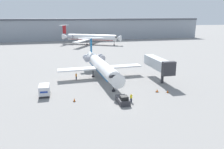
# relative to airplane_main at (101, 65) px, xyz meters

# --- Properties ---
(ground_plane) EXTENTS (600.00, 600.00, 0.00)m
(ground_plane) POSITION_rel_airplane_main_xyz_m (0.78, -19.82, -3.39)
(ground_plane) COLOR gray
(terminal_building) EXTENTS (180.00, 16.80, 14.43)m
(terminal_building) POSITION_rel_airplane_main_xyz_m (0.78, 100.18, 3.86)
(terminal_building) COLOR #8C939E
(terminal_building) RESTS_ON ground
(airplane_main) EXTENTS (23.50, 30.68, 9.59)m
(airplane_main) POSITION_rel_airplane_main_xyz_m (0.00, 0.00, 0.00)
(airplane_main) COLOR white
(airplane_main) RESTS_ON ground
(pushback_tug) EXTENTS (2.03, 4.18, 1.78)m
(pushback_tug) POSITION_rel_airplane_main_xyz_m (0.74, -19.31, -2.73)
(pushback_tug) COLOR #2D2D33
(pushback_tug) RESTS_ON ground
(luggage_cart) EXTENTS (2.15, 3.71, 2.34)m
(luggage_cart) POSITION_rel_airplane_main_xyz_m (-14.46, -11.42, -2.21)
(luggage_cart) COLOR #232326
(luggage_cart) RESTS_ON ground
(worker_near_tug) EXTENTS (0.40, 0.24, 1.75)m
(worker_near_tug) POSITION_rel_airplane_main_xyz_m (2.50, -19.21, -2.47)
(worker_near_tug) COLOR #232838
(worker_near_tug) RESTS_ON ground
(worker_by_wing) EXTENTS (0.40, 0.25, 1.77)m
(worker_by_wing) POSITION_rel_airplane_main_xyz_m (-6.89, -0.74, -2.46)
(worker_by_wing) COLOR #232838
(worker_by_wing) RESTS_ON ground
(traffic_cone_left) EXTENTS (0.51, 0.51, 0.80)m
(traffic_cone_left) POSITION_rel_airplane_main_xyz_m (-8.51, -16.29, -3.01)
(traffic_cone_left) COLOR black
(traffic_cone_left) RESTS_ON ground
(traffic_cone_right) EXTENTS (0.71, 0.71, 0.68)m
(traffic_cone_right) POSITION_rel_airplane_main_xyz_m (10.06, -14.97, -3.06)
(traffic_cone_right) COLOR black
(traffic_cone_right) RESTS_ON ground
(traffic_cone_mid) EXTENTS (0.52, 0.52, 0.66)m
(traffic_cone_mid) POSITION_rel_airplane_main_xyz_m (12.14, -15.97, -3.07)
(traffic_cone_mid) COLOR black
(traffic_cone_mid) RESTS_ON ground
(airplane_parked_far_left) EXTENTS (34.55, 34.78, 10.94)m
(airplane_parked_far_left) POSITION_rel_airplane_main_xyz_m (6.96, 71.26, 0.61)
(airplane_parked_far_left) COLOR white
(airplane_parked_far_left) RESTS_ON ground
(jet_bridge) EXTENTS (3.20, 13.18, 6.19)m
(jet_bridge) POSITION_rel_airplane_main_xyz_m (14.13, -6.42, 1.07)
(jet_bridge) COLOR #2D2D33
(jet_bridge) RESTS_ON ground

